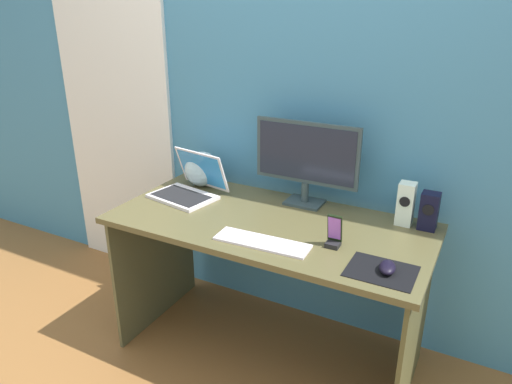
{
  "coord_description": "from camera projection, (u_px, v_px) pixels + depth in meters",
  "views": [
    {
      "loc": [
        0.86,
        -1.75,
        1.67
      ],
      "look_at": [
        -0.06,
        -0.02,
        0.88
      ],
      "focal_mm": 33.27,
      "sensor_mm": 36.0,
      "label": 1
    }
  ],
  "objects": [
    {
      "name": "speaker_near_monitor",
      "position": [
        406.0,
        204.0,
        2.1
      ],
      "size": [
        0.07,
        0.07,
        0.2
      ],
      "color": "white",
      "rests_on": "desk"
    },
    {
      "name": "door_left",
      "position": [
        117.0,
        117.0,
        2.93
      ],
      "size": [
        0.82,
        0.02,
        2.02
      ],
      "primitive_type": "cube",
      "color": "white",
      "rests_on": "ground_plane"
    },
    {
      "name": "fishbowl",
      "position": [
        202.0,
        169.0,
        2.55
      ],
      "size": [
        0.19,
        0.19,
        0.19
      ],
      "primitive_type": "sphere",
      "color": "silver",
      "rests_on": "desk"
    },
    {
      "name": "ground_plane",
      "position": [
        268.0,
        352.0,
        2.44
      ],
      "size": [
        8.0,
        8.0,
        0.0
      ],
      "primitive_type": "plane",
      "color": "brown"
    },
    {
      "name": "mouse",
      "position": [
        387.0,
        267.0,
        1.74
      ],
      "size": [
        0.08,
        0.11,
        0.04
      ],
      "primitive_type": "ellipsoid",
      "rotation": [
        0.0,
        0.0,
        0.2
      ],
      "color": "black",
      "rests_on": "mousepad"
    },
    {
      "name": "speaker_right",
      "position": [
        429.0,
        211.0,
        2.06
      ],
      "size": [
        0.08,
        0.08,
        0.17
      ],
      "color": "black",
      "rests_on": "desk"
    },
    {
      "name": "monitor",
      "position": [
        306.0,
        158.0,
        2.26
      ],
      "size": [
        0.52,
        0.14,
        0.41
      ],
      "color": "#324246",
      "rests_on": "desk"
    },
    {
      "name": "desk",
      "position": [
        269.0,
        251.0,
        2.22
      ],
      "size": [
        1.46,
        0.69,
        0.74
      ],
      "color": "brown",
      "rests_on": "ground_plane"
    },
    {
      "name": "wall_back",
      "position": [
        309.0,
        95.0,
        2.32
      ],
      "size": [
        6.0,
        0.04,
        2.5
      ],
      "primitive_type": "cube",
      "color": "teal",
      "rests_on": "ground_plane"
    },
    {
      "name": "keyboard_external",
      "position": [
        262.0,
        242.0,
        1.96
      ],
      "size": [
        0.41,
        0.14,
        0.01
      ],
      "primitive_type": "cube",
      "rotation": [
        0.0,
        0.0,
        0.05
      ],
      "color": "white",
      "rests_on": "desk"
    },
    {
      "name": "mousepad",
      "position": [
        381.0,
        271.0,
        1.76
      ],
      "size": [
        0.25,
        0.2,
        0.0
      ],
      "primitive_type": "cube",
      "color": "black",
      "rests_on": "desk"
    },
    {
      "name": "laptop",
      "position": [
        189.0,
        187.0,
        2.43
      ],
      "size": [
        0.36,
        0.34,
        0.22
      ],
      "color": "white",
      "rests_on": "desk"
    },
    {
      "name": "phone_in_dock",
      "position": [
        334.0,
        235.0,
        1.92
      ],
      "size": [
        0.06,
        0.05,
        0.14
      ],
      "color": "black",
      "rests_on": "desk"
    }
  ]
}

